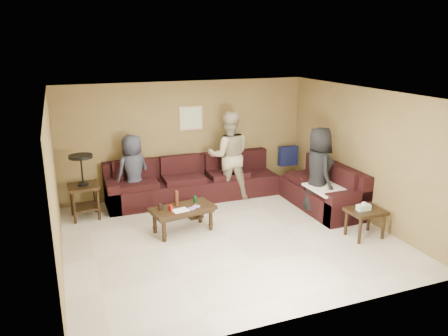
{
  "coord_description": "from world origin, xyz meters",
  "views": [
    {
      "loc": [
        -2.58,
        -6.57,
        3.33
      ],
      "look_at": [
        0.25,
        0.85,
        1.0
      ],
      "focal_mm": 35.0,
      "sensor_mm": 36.0,
      "label": 1
    }
  ],
  "objects_px": {
    "person_left": "(133,171)",
    "person_middle": "(229,156)",
    "coffee_table": "(182,211)",
    "side_table_right": "(365,214)",
    "waste_bin": "(194,209)",
    "sectional_sofa": "(238,188)",
    "person_right": "(318,171)",
    "end_table_left": "(83,185)"
  },
  "relations": [
    {
      "from": "sectional_sofa",
      "to": "coffee_table",
      "type": "relative_size",
      "value": 3.86
    },
    {
      "from": "sectional_sofa",
      "to": "person_right",
      "type": "height_order",
      "value": "person_right"
    },
    {
      "from": "person_right",
      "to": "side_table_right",
      "type": "bearing_deg",
      "value": -165.29
    },
    {
      "from": "side_table_right",
      "to": "person_middle",
      "type": "relative_size",
      "value": 0.34
    },
    {
      "from": "sectional_sofa",
      "to": "end_table_left",
      "type": "distance_m",
      "value": 3.12
    },
    {
      "from": "end_table_left",
      "to": "waste_bin",
      "type": "bearing_deg",
      "value": -20.35
    },
    {
      "from": "person_left",
      "to": "person_right",
      "type": "xyz_separation_m",
      "value": [
        3.35,
        -1.61,
        0.1
      ]
    },
    {
      "from": "side_table_right",
      "to": "person_right",
      "type": "relative_size",
      "value": 0.38
    },
    {
      "from": "coffee_table",
      "to": "waste_bin",
      "type": "height_order",
      "value": "coffee_table"
    },
    {
      "from": "coffee_table",
      "to": "side_table_right",
      "type": "distance_m",
      "value": 3.21
    },
    {
      "from": "coffee_table",
      "to": "person_left",
      "type": "xyz_separation_m",
      "value": [
        -0.59,
        1.56,
        0.37
      ]
    },
    {
      "from": "person_right",
      "to": "sectional_sofa",
      "type": "bearing_deg",
      "value": 57.49
    },
    {
      "from": "person_left",
      "to": "person_middle",
      "type": "height_order",
      "value": "person_middle"
    },
    {
      "from": "side_table_right",
      "to": "person_left",
      "type": "distance_m",
      "value": 4.56
    },
    {
      "from": "waste_bin",
      "to": "sectional_sofa",
      "type": "bearing_deg",
      "value": 22.9
    },
    {
      "from": "sectional_sofa",
      "to": "person_left",
      "type": "bearing_deg",
      "value": 165.81
    },
    {
      "from": "sectional_sofa",
      "to": "end_table_left",
      "type": "xyz_separation_m",
      "value": [
        -3.09,
        0.27,
        0.33
      ]
    },
    {
      "from": "sectional_sofa",
      "to": "person_left",
      "type": "height_order",
      "value": "person_left"
    },
    {
      "from": "side_table_right",
      "to": "waste_bin",
      "type": "relative_size",
      "value": 2.02
    },
    {
      "from": "sectional_sofa",
      "to": "person_middle",
      "type": "distance_m",
      "value": 0.71
    },
    {
      "from": "end_table_left",
      "to": "person_middle",
      "type": "relative_size",
      "value": 0.66
    },
    {
      "from": "sectional_sofa",
      "to": "person_right",
      "type": "xyz_separation_m",
      "value": [
        1.26,
        -1.08,
        0.54
      ]
    },
    {
      "from": "waste_bin",
      "to": "person_right",
      "type": "xyz_separation_m",
      "value": [
        2.37,
        -0.62,
        0.71
      ]
    },
    {
      "from": "side_table_right",
      "to": "person_middle",
      "type": "bearing_deg",
      "value": 118.63
    },
    {
      "from": "sectional_sofa",
      "to": "coffee_table",
      "type": "distance_m",
      "value": 1.82
    },
    {
      "from": "coffee_table",
      "to": "end_table_left",
      "type": "relative_size",
      "value": 0.96
    },
    {
      "from": "waste_bin",
      "to": "coffee_table",
      "type": "bearing_deg",
      "value": -124.94
    },
    {
      "from": "side_table_right",
      "to": "waste_bin",
      "type": "distance_m",
      "value": 3.17
    },
    {
      "from": "sectional_sofa",
      "to": "person_middle",
      "type": "relative_size",
      "value": 2.44
    },
    {
      "from": "side_table_right",
      "to": "person_middle",
      "type": "distance_m",
      "value": 3.14
    },
    {
      "from": "waste_bin",
      "to": "person_middle",
      "type": "distance_m",
      "value": 1.53
    },
    {
      "from": "waste_bin",
      "to": "person_left",
      "type": "relative_size",
      "value": 0.21
    },
    {
      "from": "end_table_left",
      "to": "side_table_right",
      "type": "distance_m",
      "value": 5.23
    },
    {
      "from": "sectional_sofa",
      "to": "waste_bin",
      "type": "height_order",
      "value": "sectional_sofa"
    },
    {
      "from": "end_table_left",
      "to": "side_table_right",
      "type": "xyz_separation_m",
      "value": [
        4.5,
        -2.65,
        -0.22
      ]
    },
    {
      "from": "person_right",
      "to": "person_middle",
      "type": "bearing_deg",
      "value": 51.36
    },
    {
      "from": "sectional_sofa",
      "to": "person_middle",
      "type": "height_order",
      "value": "person_middle"
    },
    {
      "from": "side_table_right",
      "to": "person_left",
      "type": "relative_size",
      "value": 0.43
    },
    {
      "from": "coffee_table",
      "to": "side_table_right",
      "type": "bearing_deg",
      "value": -24.92
    },
    {
      "from": "waste_bin",
      "to": "person_right",
      "type": "height_order",
      "value": "person_right"
    },
    {
      "from": "person_left",
      "to": "person_middle",
      "type": "xyz_separation_m",
      "value": [
        2.02,
        -0.19,
        0.19
      ]
    },
    {
      "from": "sectional_sofa",
      "to": "side_table_right",
      "type": "bearing_deg",
      "value": -59.33
    }
  ]
}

